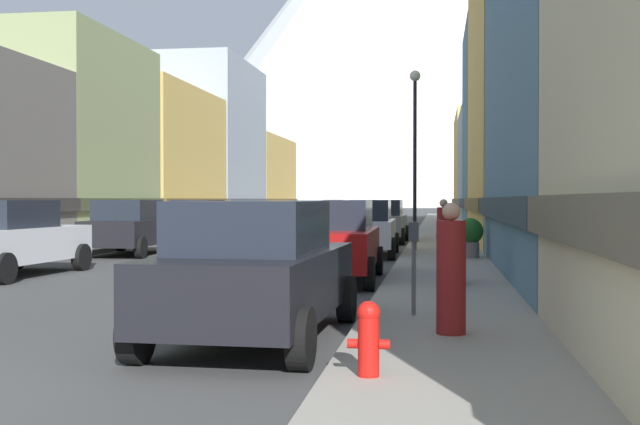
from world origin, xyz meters
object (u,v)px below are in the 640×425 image
at_px(car_left_1, 9,238).
at_px(potted_plant_1, 32,233).
at_px(fire_hydrant_near, 369,336).
at_px(potted_plant_0, 470,235).
at_px(car_right_3, 382,221).
at_px(trash_bin_right, 451,258).
at_px(car_driving_1, 364,214).
at_px(car_right_1, 332,240).
at_px(car_right_0, 255,270).
at_px(car_driving_0, 334,211).
at_px(parking_meter_near, 414,255).
at_px(pedestrian_1, 443,231).
at_px(streetlamp_right, 415,132).
at_px(car_left_2, 129,227).
at_px(car_left_3, 200,221).
at_px(pedestrian_0, 451,274).
at_px(car_right_2, 364,228).

distance_m(car_left_1, potted_plant_1, 7.59).
bearing_deg(fire_hydrant_near, potted_plant_0, 84.22).
relative_size(car_right_3, trash_bin_right, 4.51).
distance_m(car_left_1, car_driving_1, 31.89).
distance_m(car_left_1, car_right_1, 7.60).
relative_size(car_right_1, car_right_3, 1.00).
bearing_deg(car_right_0, car_driving_0, 96.35).
bearing_deg(car_left_1, potted_plant_1, 114.92).
relative_size(car_driving_1, potted_plant_0, 3.93).
distance_m(car_driving_1, potted_plant_1, 26.01).
bearing_deg(trash_bin_right, car_right_1, 150.00).
bearing_deg(car_driving_0, parking_meter_near, -81.12).
bearing_deg(pedestrian_1, streetlamp_right, 102.80).
bearing_deg(trash_bin_right, potted_plant_0, 84.73).
bearing_deg(fire_hydrant_near, trash_bin_right, 83.78).
bearing_deg(car_right_0, car_right_1, 90.00).
distance_m(car_left_2, pedestrian_1, 10.32).
bearing_deg(streetlamp_right, car_right_3, 103.06).
bearing_deg(pedestrian_1, car_left_3, 135.41).
xyz_separation_m(car_right_0, car_driving_1, (-2.20, 38.66, 0.00)).
relative_size(car_driving_1, pedestrian_1, 2.65).
height_order(car_right_0, trash_bin_right, car_right_0).
bearing_deg(fire_hydrant_near, car_driving_0, 97.88).
bearing_deg(car_right_1, trash_bin_right, -30.00).
height_order(trash_bin_right, streetlamp_right, streetlamp_right).
bearing_deg(trash_bin_right, car_left_1, 172.18).
xyz_separation_m(car_right_1, pedestrian_1, (2.45, 4.75, 0.02)).
distance_m(car_right_0, fire_hydrant_near, 2.95).
distance_m(car_left_1, pedestrian_1, 11.15).
relative_size(car_right_1, car_driving_0, 1.01).
relative_size(car_left_2, car_driving_0, 1.02).
xyz_separation_m(car_left_3, car_driving_0, (2.20, 26.56, 0.00)).
height_order(potted_plant_0, pedestrian_0, pedestrian_0).
bearing_deg(car_right_2, car_right_1, -90.02).
bearing_deg(pedestrian_1, car_driving_1, 99.92).
xyz_separation_m(car_driving_1, pedestrian_0, (4.65, -38.64, -0.01)).
bearing_deg(trash_bin_right, streetlamp_right, 95.61).
xyz_separation_m(car_driving_0, potted_plant_1, (-5.40, -34.42, -0.20)).
xyz_separation_m(car_right_0, pedestrian_0, (2.45, 0.02, -0.01)).
relative_size(car_left_2, potted_plant_1, 4.56).
height_order(car_left_2, car_driving_1, same).
height_order(fire_hydrant_near, trash_bin_right, trash_bin_right).
distance_m(car_right_2, trash_bin_right, 9.47).
xyz_separation_m(car_right_1, pedestrian_0, (2.45, -7.29, -0.01)).
bearing_deg(car_right_0, pedestrian_0, 0.55).
xyz_separation_m(car_left_3, fire_hydrant_near, (9.25, -24.40, -0.37)).
bearing_deg(fire_hydrant_near, pedestrian_1, 86.84).
xyz_separation_m(car_right_0, pedestrian_1, (2.45, 12.07, 0.02)).
bearing_deg(car_driving_1, parking_meter_near, -83.63).
relative_size(car_right_1, car_driving_1, 1.01).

